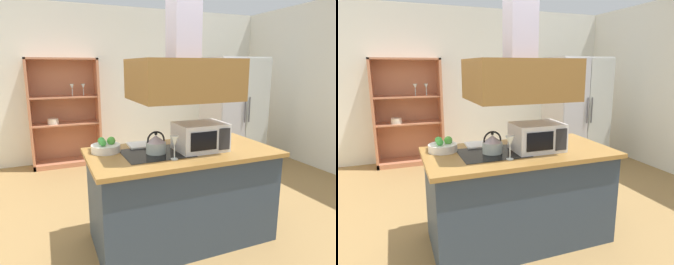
% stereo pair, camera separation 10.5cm
% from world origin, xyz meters
% --- Properties ---
extents(ground_plane, '(7.80, 7.80, 0.00)m').
position_xyz_m(ground_plane, '(0.00, 0.00, 0.00)').
color(ground_plane, olive).
extents(wall_back, '(6.00, 0.12, 2.70)m').
position_xyz_m(wall_back, '(0.00, 3.00, 1.35)').
color(wall_back, silver).
rests_on(wall_back, ground).
extents(kitchen_island, '(1.75, 0.91, 0.90)m').
position_xyz_m(kitchen_island, '(-0.05, -0.07, 0.45)').
color(kitchen_island, '#2F3C4B').
rests_on(kitchen_island, ground).
extents(range_hood, '(0.90, 0.70, 1.32)m').
position_xyz_m(range_hood, '(-0.05, -0.07, 1.69)').
color(range_hood, brown).
extents(refrigerator, '(0.90, 0.77, 1.82)m').
position_xyz_m(refrigerator, '(1.75, 1.72, 0.91)').
color(refrigerator, beige).
rests_on(refrigerator, ground).
extents(dish_cabinet, '(1.12, 0.40, 1.81)m').
position_xyz_m(dish_cabinet, '(-0.90, 2.78, 0.80)').
color(dish_cabinet, '#BC7351').
rests_on(dish_cabinet, ground).
extents(kettle, '(0.18, 0.18, 0.20)m').
position_xyz_m(kettle, '(-0.31, -0.07, 0.99)').
color(kettle, '#B2C0BC').
rests_on(kettle, kitchen_island).
extents(cutting_board, '(0.35, 0.26, 0.02)m').
position_xyz_m(cutting_board, '(-0.31, 0.23, 0.91)').
color(cutting_board, white).
rests_on(cutting_board, kitchen_island).
extents(microwave, '(0.46, 0.35, 0.26)m').
position_xyz_m(microwave, '(0.11, -0.13, 1.03)').
color(microwave, silver).
rests_on(microwave, kitchen_island).
extents(wine_glass_on_counter, '(0.08, 0.08, 0.21)m').
position_xyz_m(wine_glass_on_counter, '(-0.23, -0.30, 1.05)').
color(wine_glass_on_counter, silver).
rests_on(wine_glass_on_counter, kitchen_island).
extents(fruit_bowl, '(0.27, 0.27, 0.14)m').
position_xyz_m(fruit_bowl, '(-0.72, 0.15, 0.95)').
color(fruit_bowl, silver).
rests_on(fruit_bowl, kitchen_island).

